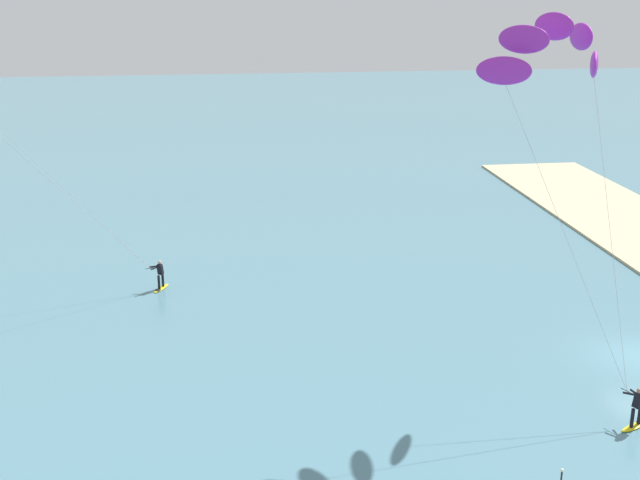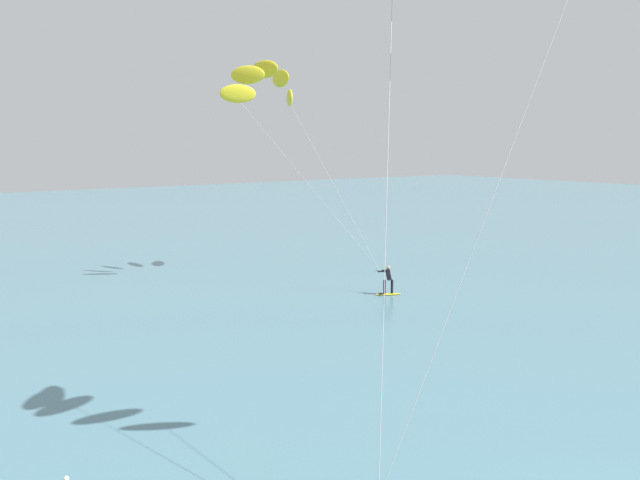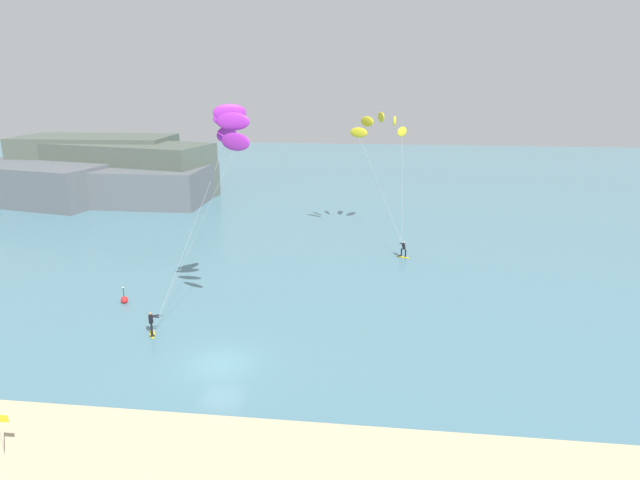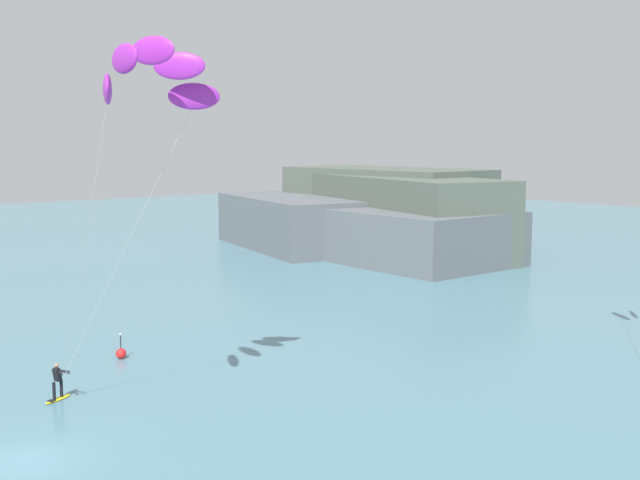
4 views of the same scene
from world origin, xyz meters
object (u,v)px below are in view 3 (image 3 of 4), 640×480
marker_buoy (124,300)px  beach_flag (2,427)px  kitesurfer_mid_water (381,129)px  kitesurfer_nearshore (227,133)px

marker_buoy → beach_flag: beach_flag is taller
marker_buoy → beach_flag: 18.20m
kitesurfer_mid_water → beach_flag: bearing=-112.4°
kitesurfer_nearshore → marker_buoy: (-9.80, 2.75, -13.31)m
marker_buoy → kitesurfer_nearshore: bearing=-15.7°
kitesurfer_mid_water → beach_flag: kitesurfer_mid_water is taller
kitesurfer_mid_water → marker_buoy: kitesurfer_mid_water is taller
kitesurfer_mid_water → beach_flag: (-16.63, -40.27, -10.11)m
kitesurfer_nearshore → kitesurfer_mid_water: 27.02m
kitesurfer_nearshore → beach_flag: kitesurfer_nearshore is taller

